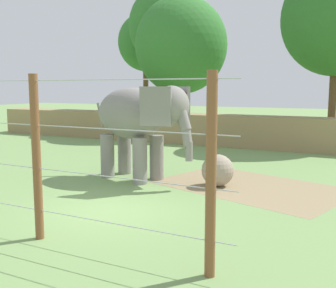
{
  "coord_description": "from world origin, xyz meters",
  "views": [
    {
      "loc": [
        6.32,
        -8.83,
        3.29
      ],
      "look_at": [
        0.07,
        3.41,
        1.4
      ],
      "focal_mm": 43.63,
      "sensor_mm": 36.0,
      "label": 1
    }
  ],
  "objects": [
    {
      "name": "tree_right_of_centre",
      "position": [
        -10.96,
        20.91,
        6.98
      ],
      "size": [
        4.51,
        4.51,
        9.4
      ],
      "color": "brown",
      "rests_on": "ground"
    },
    {
      "name": "cable_fence",
      "position": [
        -0.04,
        -2.43,
        1.8
      ],
      "size": [
        8.74,
        0.19,
        3.59
      ],
      "color": "brown",
      "rests_on": "ground"
    },
    {
      "name": "tree_far_left",
      "position": [
        -7.76,
        18.6,
        7.77
      ],
      "size": [
        5.68,
        5.68,
        10.77
      ],
      "color": "brown",
      "rests_on": "ground"
    },
    {
      "name": "dirt_patch",
      "position": [
        2.68,
        4.41,
        0.0
      ],
      "size": [
        6.98,
        5.57,
        0.01
      ],
      "primitive_type": "cube",
      "rotation": [
        0.0,
        0.0,
        -0.3
      ],
      "color": "#937F5B",
      "rests_on": "ground"
    },
    {
      "name": "embankment_wall",
      "position": [
        0.0,
        13.48,
        0.88
      ],
      "size": [
        36.0,
        1.8,
        1.75
      ],
      "primitive_type": "cube",
      "color": "#997F56",
      "rests_on": "ground"
    },
    {
      "name": "elephant",
      "position": [
        -1.21,
        3.58,
        2.23
      ],
      "size": [
        4.48,
        2.31,
        3.37
      ],
      "color": "gray",
      "rests_on": "ground"
    },
    {
      "name": "tree_behind_wall",
      "position": [
        -5.87,
        16.97,
        6.17
      ],
      "size": [
        6.3,
        6.3,
        9.49
      ],
      "color": "brown",
      "rests_on": "ground"
    },
    {
      "name": "ground_plane",
      "position": [
        0.0,
        0.0,
        0.0
      ],
      "size": [
        120.0,
        120.0,
        0.0
      ],
      "primitive_type": "plane",
      "color": "#759956"
    },
    {
      "name": "enrichment_ball",
      "position": [
        1.68,
        3.91,
        0.54
      ],
      "size": [
        1.08,
        1.08,
        1.08
      ],
      "primitive_type": "sphere",
      "color": "gray",
      "rests_on": "ground"
    }
  ]
}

